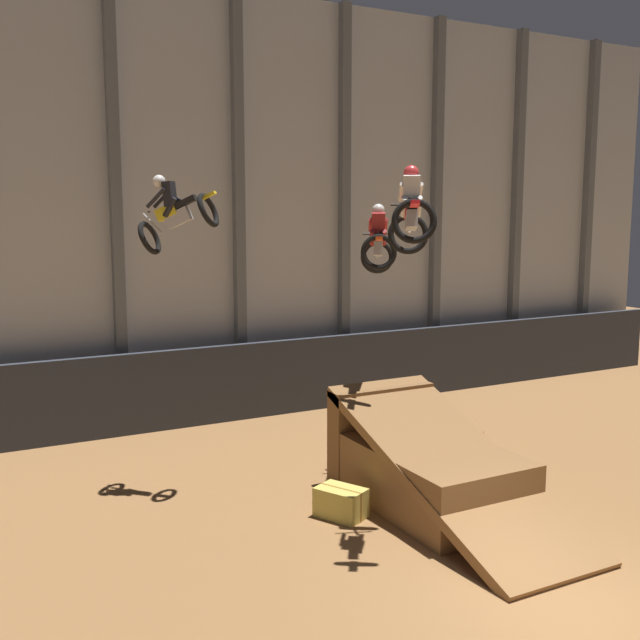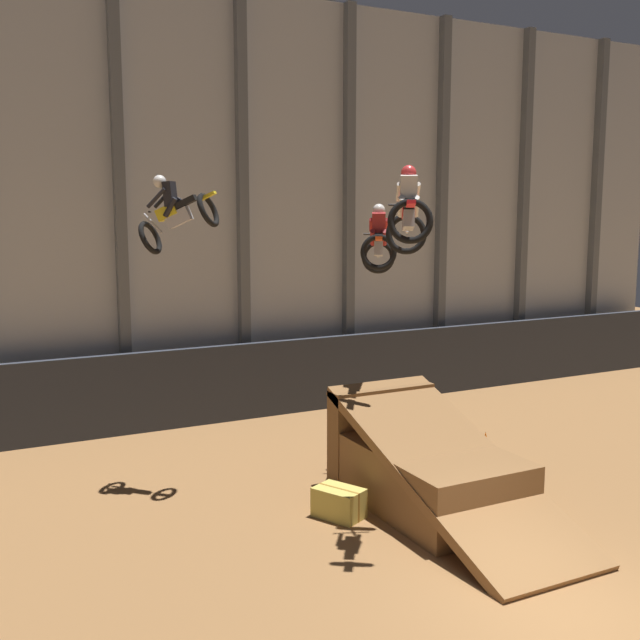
# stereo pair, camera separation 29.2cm
# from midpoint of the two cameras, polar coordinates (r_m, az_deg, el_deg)

# --- Properties ---
(ground_plane) EXTENTS (60.00, 60.00, 0.00)m
(ground_plane) POSITION_cam_midpoint_polar(r_m,az_deg,el_deg) (12.07, 17.34, -20.36)
(ground_plane) COLOR olive
(arena_back_wall) EXTENTS (32.00, 0.40, 11.68)m
(arena_back_wall) POSITION_cam_midpoint_polar(r_m,az_deg,el_deg) (21.27, -6.77, 8.53)
(arena_back_wall) COLOR #ADB2B7
(arena_back_wall) RESTS_ON ground_plane
(lower_barrier) EXTENTS (31.36, 0.20, 2.12)m
(lower_barrier) POSITION_cam_midpoint_polar(r_m,az_deg,el_deg) (20.97, -5.67, -4.62)
(lower_barrier) COLOR #2D333D
(lower_barrier) RESTS_ON ground_plane
(dirt_ramp) EXTENTS (2.38, 5.67, 2.19)m
(dirt_ramp) POSITION_cam_midpoint_polar(r_m,az_deg,el_deg) (15.14, 7.44, -11.03)
(dirt_ramp) COLOR brown
(dirt_ramp) RESTS_ON ground_plane
(rider_bike_left_air) EXTENTS (1.75, 1.65, 1.66)m
(rider_bike_left_air) POSITION_cam_midpoint_polar(r_m,az_deg,el_deg) (15.49, -11.55, 7.97)
(rider_bike_left_air) COLOR black
(rider_bike_center_air) EXTENTS (1.45, 1.76, 1.56)m
(rider_bike_center_air) POSITION_cam_midpoint_polar(r_m,az_deg,el_deg) (12.80, 6.31, 8.01)
(rider_bike_center_air) COLOR black
(rider_bike_right_air) EXTENTS (1.45, 1.74, 1.53)m
(rider_bike_right_air) POSITION_cam_midpoint_polar(r_m,az_deg,el_deg) (15.81, 3.92, 5.82)
(rider_bike_right_air) COLOR black
(traffic_cone_arena_edge) EXTENTS (0.36, 0.36, 0.58)m
(traffic_cone_arena_edge) POSITION_cam_midpoint_polar(r_m,az_deg,el_deg) (18.33, 11.88, -9.17)
(traffic_cone_arena_edge) COLOR black
(traffic_cone_arena_edge) RESTS_ON ground_plane
(hay_bale_trackside) EXTENTS (0.94, 1.07, 0.57)m
(hay_bale_trackside) POSITION_cam_midpoint_polar(r_m,az_deg,el_deg) (14.50, 1.01, -13.74)
(hay_bale_trackside) COLOR #CCB751
(hay_bale_trackside) RESTS_ON ground_plane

